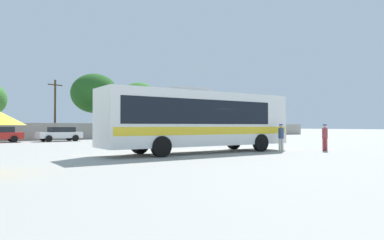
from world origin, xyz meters
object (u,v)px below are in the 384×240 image
object	(u,v)px
parked_car_second_white	(60,134)
passenger_waiting_on_apron	(325,136)
coach_bus_white_yellow	(198,119)
roadside_tree_right	(139,99)
parked_car_rightmost_maroon	(171,132)
roadside_tree_midright	(95,93)
parked_car_third_dark_blue	(123,133)
attendant_by_bus_door	(281,136)
utility_pole_near	(55,108)

from	to	relation	value
parked_car_second_white	passenger_waiting_on_apron	bearing A→B (deg)	-68.52
coach_bus_white_yellow	roadside_tree_right	bearing A→B (deg)	69.12
passenger_waiting_on_apron	parked_car_rightmost_maroon	size ratio (longest dim) A/B	0.37
parked_car_second_white	roadside_tree_right	size ratio (longest dim) A/B	0.57
parked_car_rightmost_maroon	roadside_tree_midright	world-z (taller)	roadside_tree_midright
coach_bus_white_yellow	passenger_waiting_on_apron	world-z (taller)	coach_bus_white_yellow
coach_bus_white_yellow	parked_car_third_dark_blue	xyz separation A→B (m)	(4.67, 19.73, -1.16)
coach_bus_white_yellow	attendant_by_bus_door	xyz separation A→B (m)	(4.62, -2.15, -1.02)
parked_car_second_white	roadside_tree_right	xyz separation A→B (m)	(11.90, 5.92, 4.34)
attendant_by_bus_door	roadside_tree_midright	distance (m)	30.23
attendant_by_bus_door	parked_car_second_white	world-z (taller)	attendant_by_bus_door
passenger_waiting_on_apron	parked_car_second_white	distance (m)	25.14
parked_car_second_white	roadside_tree_midright	distance (m)	11.23
parked_car_rightmost_maroon	roadside_tree_midright	size ratio (longest dim) A/B	0.53
coach_bus_white_yellow	parked_car_third_dark_blue	bearing A→B (deg)	76.69
attendant_by_bus_door	parked_car_second_white	distance (m)	23.10
roadside_tree_midright	coach_bus_white_yellow	bearing A→B (deg)	-99.11
passenger_waiting_on_apron	roadside_tree_right	world-z (taller)	roadside_tree_right
parked_car_second_white	roadside_tree_right	distance (m)	13.98
roadside_tree_right	parked_car_second_white	bearing A→B (deg)	-153.54
parked_car_second_white	parked_car_rightmost_maroon	bearing A→B (deg)	0.46
coach_bus_white_yellow	parked_car_rightmost_maroon	bearing A→B (deg)	60.66
coach_bus_white_yellow	passenger_waiting_on_apron	distance (m)	8.02
parked_car_second_white	roadside_tree_midright	size ratio (longest dim) A/B	0.51
parked_car_third_dark_blue	utility_pole_near	xyz separation A→B (m)	(-5.34, 7.20, 2.89)
attendant_by_bus_door	utility_pole_near	size ratio (longest dim) A/B	0.23
parked_car_second_white	utility_pole_near	world-z (taller)	utility_pole_near
attendant_by_bus_door	roadside_tree_right	size ratio (longest dim) A/B	0.22
parked_car_third_dark_blue	utility_pole_near	bearing A→B (deg)	126.56
passenger_waiting_on_apron	roadside_tree_right	size ratio (longest dim) A/B	0.22
parked_car_third_dark_blue	roadside_tree_right	xyz separation A→B (m)	(5.21, 6.16, 4.31)
parked_car_third_dark_blue	parked_car_second_white	bearing A→B (deg)	177.98
roadside_tree_midright	parked_car_third_dark_blue	bearing A→B (deg)	-88.36
attendant_by_bus_door	parked_car_third_dark_blue	world-z (taller)	attendant_by_bus_door
passenger_waiting_on_apron	utility_pole_near	distance (m)	31.48
passenger_waiting_on_apron	coach_bus_white_yellow	bearing A→B (deg)	154.48
coach_bus_white_yellow	roadside_tree_right	size ratio (longest dim) A/B	1.59
roadside_tree_right	parked_car_third_dark_blue	bearing A→B (deg)	-130.22
parked_car_third_dark_blue	roadside_tree_midright	bearing A→B (deg)	91.64
attendant_by_bus_door	passenger_waiting_on_apron	distance (m)	2.86
parked_car_rightmost_maroon	parked_car_third_dark_blue	bearing A→B (deg)	-177.04
parked_car_rightmost_maroon	utility_pole_near	size ratio (longest dim) A/B	0.63
passenger_waiting_on_apron	roadside_tree_right	xyz separation A→B (m)	(2.69, 29.32, 4.17)
attendant_by_bus_door	parked_car_rightmost_maroon	world-z (taller)	attendant_by_bus_door
parked_car_rightmost_maroon	roadside_tree_midright	bearing A→B (deg)	131.95
parked_car_third_dark_blue	attendant_by_bus_door	bearing A→B (deg)	-90.12
parked_car_rightmost_maroon	utility_pole_near	bearing A→B (deg)	150.17
coach_bus_white_yellow	parked_car_third_dark_blue	size ratio (longest dim) A/B	2.53
attendant_by_bus_door	parked_car_second_white	size ratio (longest dim) A/B	0.39
utility_pole_near	roadside_tree_midright	xyz separation A→B (m)	(5.11, 0.76, 2.06)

